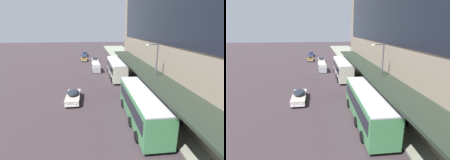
% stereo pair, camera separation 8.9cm
% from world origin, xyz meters
% --- Properties ---
extents(transit_bus_kerbside_front, '(2.88, 11.01, 3.40)m').
position_xyz_m(transit_bus_kerbside_front, '(4.14, 10.03, 1.94)').
color(transit_bus_kerbside_front, '#489157').
rests_on(transit_bus_kerbside_front, ground).
extents(transit_bus_kerbside_rear, '(2.85, 11.42, 3.39)m').
position_xyz_m(transit_bus_kerbside_rear, '(4.05, 27.69, 1.94)').
color(transit_bus_kerbside_rear, beige).
rests_on(transit_bus_kerbside_rear, ground).
extents(sedan_oncoming_rear, '(2.03, 4.47, 1.50)m').
position_xyz_m(sedan_oncoming_rear, '(-3.03, 46.70, 0.75)').
color(sedan_oncoming_rear, olive).
rests_on(sedan_oncoming_rear, ground).
extents(sedan_trailing_mid, '(2.01, 4.83, 1.58)m').
position_xyz_m(sedan_trailing_mid, '(0.17, 43.76, 0.78)').
color(sedan_trailing_mid, beige).
rests_on(sedan_trailing_mid, ground).
extents(sedan_far_back, '(2.01, 4.89, 1.62)m').
position_xyz_m(sedan_far_back, '(-3.11, 55.87, 0.80)').
color(sedan_far_back, navy).
rests_on(sedan_far_back, ground).
extents(sedan_second_mid, '(1.94, 4.89, 1.51)m').
position_xyz_m(sedan_second_mid, '(-3.45, 16.32, 0.74)').
color(sedan_second_mid, beige).
rests_on(sedan_second_mid, ground).
extents(vw_van, '(2.02, 4.61, 1.96)m').
position_xyz_m(vw_van, '(0.12, 33.02, 1.10)').
color(vw_van, '#B1B5BE').
rests_on(vw_van, ground).
extents(pedestrian_at_kerb, '(0.49, 0.44, 1.86)m').
position_xyz_m(pedestrian_at_kerb, '(7.89, 8.41, 1.18)').
color(pedestrian_at_kerb, black).
rests_on(pedestrian_at_kerb, sidewalk_kerb).
extents(street_lamp, '(1.50, 0.28, 7.74)m').
position_xyz_m(street_lamp, '(6.52, 13.10, 4.60)').
color(street_lamp, '#4C4C51').
rests_on(street_lamp, sidewalk_kerb).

